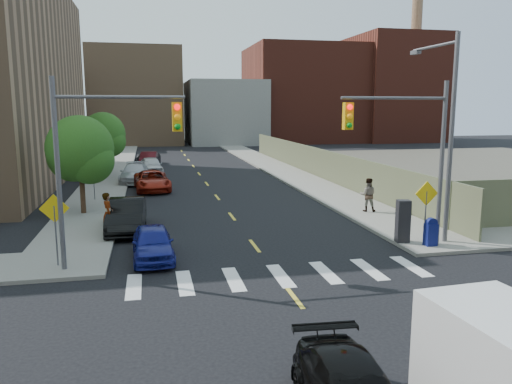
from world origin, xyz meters
name	(u,v)px	position (x,y,z in m)	size (l,w,h in m)	color
ground	(314,323)	(0.00, 0.00, 0.00)	(160.00, 160.00, 0.00)	black
sidewalk_nw	(116,163)	(-7.75, 41.50, 0.07)	(3.50, 73.00, 0.15)	gray
sidewalk_ne	(260,160)	(7.75, 41.50, 0.07)	(3.50, 73.00, 0.15)	gray
fence_north	(316,162)	(9.60, 28.00, 1.25)	(0.12, 44.00, 2.50)	#616848
gravel_lot	(488,168)	(28.00, 30.00, 0.03)	(36.00, 42.00, 0.06)	#595447
bg_bldg_west	(29,106)	(-22.00, 70.00, 6.00)	(14.00, 18.00, 12.00)	#592319
bg_bldg_midwest	(136,97)	(-6.00, 72.00, 7.50)	(14.00, 16.00, 15.00)	#8C6B4C
bg_bldg_center	(224,112)	(8.00, 70.00, 5.00)	(12.00, 16.00, 10.00)	gray
bg_bldg_east	(302,95)	(22.00, 72.00, 8.00)	(18.00, 18.00, 16.00)	#592319
bg_bldg_fareast	(392,89)	(38.00, 70.00, 9.00)	(14.00, 16.00, 18.00)	#592319
smokestack	(415,60)	(42.00, 70.00, 14.00)	(1.80, 1.80, 28.00)	#8C6B4C
signal_nw	(102,148)	(-5.98, 6.00, 4.53)	(4.59, 0.30, 7.00)	#59595E
signal_ne	(409,143)	(5.98, 6.00, 4.53)	(4.59, 0.30, 7.00)	#59595E
streetlight_ne	(447,124)	(8.20, 6.90, 5.22)	(0.25, 3.70, 9.00)	#59595E
warn_sign_nw	(55,217)	(-7.80, 6.50, 1.99)	(1.06, 0.06, 2.83)	#59595E
warn_sign_ne	(426,201)	(7.20, 6.50, 1.99)	(1.06, 0.06, 2.83)	#59595E
warn_sign_midwest	(93,171)	(-7.80, 20.00, 1.99)	(1.06, 0.06, 2.83)	#59595E
tree_west_near	(80,153)	(-8.00, 16.05, 3.48)	(3.66, 3.64, 5.52)	#332114
tree_west_far	(104,137)	(-8.00, 31.05, 3.48)	(3.66, 3.64, 5.52)	#332114
parked_car_blue	(153,243)	(-4.33, 7.00, 0.66)	(1.57, 3.89, 1.33)	navy
parked_car_black	(127,215)	(-5.50, 11.83, 0.79)	(1.67, 4.78, 1.58)	black
parked_car_red	(152,181)	(-4.20, 23.72, 0.71)	(2.37, 5.13, 1.43)	maroon
parked_car_silver	(135,173)	(-5.50, 27.76, 0.75)	(2.10, 5.16, 1.50)	#B3B6BB
parked_car_white	(151,165)	(-4.20, 32.85, 0.76)	(1.81, 4.49, 1.53)	silver
parked_car_maroon	(149,159)	(-4.38, 38.67, 0.73)	(1.55, 4.45, 1.46)	#430D12
parked_car_grey	(148,158)	(-4.46, 40.09, 0.68)	(2.26, 4.90, 1.36)	black
mailbox	(431,232)	(7.20, 6.00, 0.73)	(0.51, 0.40, 1.20)	navy
payphone	(403,221)	(6.30, 6.76, 1.07)	(0.55, 0.45, 1.85)	black
pedestrian_west	(108,213)	(-6.30, 10.99, 1.11)	(0.70, 0.46, 1.92)	gray
pedestrian_east	(368,195)	(7.56, 13.07, 1.09)	(0.91, 0.71, 1.88)	gray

